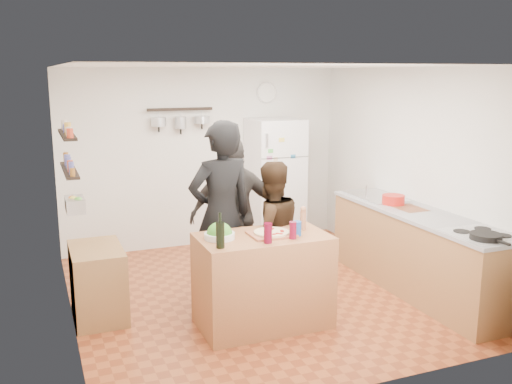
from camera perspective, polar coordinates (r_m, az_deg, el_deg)
name	(u,v)px	position (r m, az deg, el deg)	size (l,w,h in m)	color
room_shell	(247,179)	(6.50, -0.94, 1.35)	(4.20, 4.20, 4.20)	brown
prep_island	(263,280)	(5.61, 0.69, -8.84)	(1.25, 0.72, 0.91)	#A2613B
pizza_board	(271,234)	(5.47, 1.56, -4.24)	(0.42, 0.34, 0.02)	brown
pizza	(271,232)	(5.47, 1.56, -4.05)	(0.34, 0.34, 0.02)	#D1BA89
salad_bowl	(220,236)	(5.36, -3.67, -4.39)	(0.29, 0.29, 0.06)	silver
wine_bottle	(220,235)	(5.07, -3.60, -4.32)	(0.08, 0.08, 0.23)	black
wine_glass_near	(268,233)	(5.21, 1.20, -4.13)	(0.08, 0.08, 0.19)	#4F061A
wine_glass_far	(293,230)	(5.35, 3.70, -3.84)	(0.07, 0.07, 0.16)	#5D081E
pepper_mill	(303,220)	(5.66, 4.73, -2.84)	(0.06, 0.06, 0.19)	#985F40
salt_canister	(297,229)	(5.46, 4.10, -3.66)	(0.09, 0.09, 0.14)	navy
person_left	(221,216)	(5.90, -3.51, -2.37)	(0.72, 0.47, 1.97)	black
person_center	(270,234)	(6.01, 1.41, -4.22)	(0.75, 0.59, 1.55)	black
person_back	(235,215)	(6.38, -2.09, -2.32)	(1.02, 0.43, 1.75)	#2C2927
counter_run	(417,252)	(6.71, 15.81, -5.81)	(0.63, 2.63, 0.90)	#9E7042
stove_top	(482,235)	(5.90, 21.65, -4.00)	(0.60, 0.62, 0.02)	white
skillet	(486,236)	(5.71, 22.00, -4.13)	(0.29, 0.29, 0.06)	black
sink	(377,197)	(7.26, 11.97, -0.49)	(0.50, 0.80, 0.03)	silver
cutting_board	(409,209)	(6.73, 15.08, -1.66)	(0.30, 0.40, 0.02)	#985737
red_bowl	(393,200)	(6.88, 13.57, -0.74)	(0.26, 0.26, 0.11)	red
fridge	(275,182)	(8.16, 1.92, 1.01)	(0.70, 0.68, 1.80)	white
wall_clock	(267,93)	(8.32, 1.06, 9.89)	(0.30, 0.30, 0.03)	silver
spice_shelf_lower	(69,170)	(5.88, -18.16, 2.09)	(0.12, 1.00, 0.03)	black
spice_shelf_upper	(67,134)	(5.83, -18.38, 5.48)	(0.12, 1.00, 0.03)	black
produce_basket	(75,205)	(5.95, -17.65, -1.21)	(0.18, 0.35, 0.14)	silver
side_table	(98,282)	(6.03, -15.53, -8.70)	(0.50, 0.80, 0.73)	olive
pot_rack	(180,109)	(7.85, -7.60, 8.21)	(0.90, 0.04, 0.04)	black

